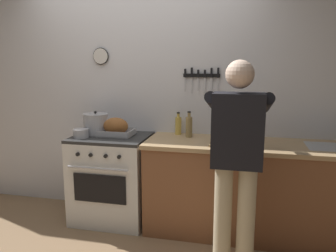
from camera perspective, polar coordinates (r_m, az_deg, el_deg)
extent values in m
cube|color=silver|center=(3.67, -4.55, 5.43)|extent=(6.00, 0.10, 2.60)
cube|color=black|center=(3.45, 5.74, 8.56)|extent=(0.37, 0.02, 0.04)
cube|color=silver|center=(3.47, 2.93, 7.07)|extent=(0.01, 0.00, 0.15)
cube|color=black|center=(3.47, 2.95, 8.99)|extent=(0.02, 0.02, 0.09)
cube|color=silver|center=(3.46, 4.03, 6.90)|extent=(0.01, 0.00, 0.16)
cube|color=black|center=(3.46, 4.06, 9.08)|extent=(0.02, 0.02, 0.10)
cube|color=silver|center=(3.45, 5.14, 7.11)|extent=(0.01, 0.00, 0.14)
cube|color=black|center=(3.45, 5.17, 8.88)|extent=(0.02, 0.02, 0.08)
cube|color=silver|center=(3.45, 6.24, 6.89)|extent=(0.02, 0.00, 0.16)
cube|color=black|center=(3.44, 6.29, 8.85)|extent=(0.02, 0.02, 0.08)
cube|color=silver|center=(3.44, 7.36, 6.75)|extent=(0.02, 0.00, 0.17)
cube|color=black|center=(3.43, 7.41, 8.98)|extent=(0.02, 0.02, 0.10)
cube|color=silver|center=(3.43, 8.47, 6.60)|extent=(0.01, 0.00, 0.19)
cube|color=black|center=(3.43, 8.54, 8.97)|extent=(0.02, 0.02, 0.10)
cylinder|color=white|center=(3.74, -11.37, 11.58)|extent=(0.16, 0.02, 0.16)
torus|color=black|center=(3.74, -11.37, 11.58)|extent=(0.18, 0.02, 0.18)
cube|color=brown|center=(3.35, 14.03, -10.71)|extent=(2.00, 0.62, 0.86)
cube|color=tan|center=(3.22, 14.40, -3.22)|extent=(2.03, 0.65, 0.04)
cube|color=#B2B5B7|center=(3.34, 26.13, -4.12)|extent=(0.44, 0.36, 0.11)
cube|color=white|center=(3.60, -9.47, -8.93)|extent=(0.76, 0.62, 0.87)
cube|color=black|center=(3.32, -11.57, -10.43)|extent=(0.53, 0.01, 0.28)
cube|color=#2D2D2D|center=(3.48, -9.70, -1.92)|extent=(0.76, 0.62, 0.03)
cylinder|color=black|center=(3.31, -15.13, -4.67)|extent=(0.04, 0.02, 0.04)
cylinder|color=black|center=(3.25, -13.05, -4.85)|extent=(0.04, 0.02, 0.04)
cylinder|color=black|center=(3.19, -10.58, -5.06)|extent=(0.04, 0.02, 0.04)
cylinder|color=black|center=(3.14, -8.34, -5.24)|extent=(0.04, 0.02, 0.04)
cylinder|color=silver|center=(3.23, -11.93, -7.12)|extent=(0.61, 0.02, 0.02)
cylinder|color=#C6B793|center=(2.78, 9.28, -15.15)|extent=(0.14, 0.14, 0.86)
cylinder|color=#C6B793|center=(2.78, 13.12, -15.33)|extent=(0.14, 0.14, 0.86)
cube|color=black|center=(2.55, 11.78, -0.74)|extent=(0.38, 0.22, 0.56)
sphere|color=beige|center=(2.50, 12.14, 8.61)|extent=(0.21, 0.21, 0.21)
cylinder|color=black|center=(2.77, 7.69, 4.07)|extent=(0.09, 0.55, 0.22)
cylinder|color=black|center=(2.77, 16.39, 3.71)|extent=(0.09, 0.55, 0.22)
cube|color=#B7B7BC|center=(3.47, -8.84, -1.55)|extent=(0.34, 0.25, 0.01)
cube|color=#B7B7BC|center=(3.35, -9.65, -1.43)|extent=(0.34, 0.01, 0.05)
cube|color=#B7B7BC|center=(3.58, -8.12, -0.61)|extent=(0.34, 0.01, 0.05)
cube|color=#B7B7BC|center=(3.53, -11.42, -0.87)|extent=(0.01, 0.25, 0.05)
cube|color=#B7B7BC|center=(3.41, -6.20, -1.14)|extent=(0.01, 0.25, 0.05)
ellipsoid|color=#935628|center=(3.46, -8.89, -0.02)|extent=(0.26, 0.19, 0.18)
cylinder|color=#B7B7BC|center=(3.58, -12.18, 0.26)|extent=(0.25, 0.25, 0.20)
cylinder|color=#B2B2B7|center=(3.56, -12.25, 1.97)|extent=(0.26, 0.26, 0.01)
sphere|color=black|center=(3.56, -12.26, 2.29)|extent=(0.03, 0.03, 0.03)
cylinder|color=#B7B7BC|center=(3.45, -14.61, -1.22)|extent=(0.15, 0.15, 0.09)
cube|color=tan|center=(3.11, 10.46, -2.99)|extent=(0.36, 0.24, 0.02)
cylinder|color=gold|center=(3.48, 1.76, 0.02)|extent=(0.06, 0.06, 0.18)
cylinder|color=gold|center=(3.46, 1.77, 1.82)|extent=(0.03, 0.03, 0.04)
cylinder|color=black|center=(3.46, 1.77, 2.26)|extent=(0.03, 0.03, 0.01)
cylinder|color=#997F4C|center=(3.36, 3.59, -0.18)|extent=(0.07, 0.07, 0.20)
cylinder|color=#997F4C|center=(3.34, 3.62, 1.91)|extent=(0.03, 0.03, 0.04)
cylinder|color=black|center=(3.34, 3.62, 2.41)|extent=(0.03, 0.03, 0.01)
cylinder|color=#338CCC|center=(3.43, 9.95, -0.29)|extent=(0.06, 0.06, 0.18)
cylinder|color=#338CCC|center=(3.42, 10.01, 1.52)|extent=(0.03, 0.03, 0.04)
cylinder|color=white|center=(3.41, 10.03, 1.97)|extent=(0.03, 0.03, 0.01)
cylinder|color=#47141E|center=(3.23, 9.17, -0.37)|extent=(0.07, 0.07, 0.25)
cylinder|color=#47141E|center=(3.20, 9.25, 2.27)|extent=(0.03, 0.03, 0.05)
cylinder|color=maroon|center=(3.20, 9.27, 2.87)|extent=(0.03, 0.03, 0.01)
cylinder|color=red|center=(3.25, 15.00, -1.64)|extent=(0.05, 0.05, 0.12)
cylinder|color=red|center=(3.23, 15.06, -0.32)|extent=(0.02, 0.02, 0.03)
cylinder|color=#197219|center=(3.23, 15.08, 0.04)|extent=(0.03, 0.03, 0.01)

